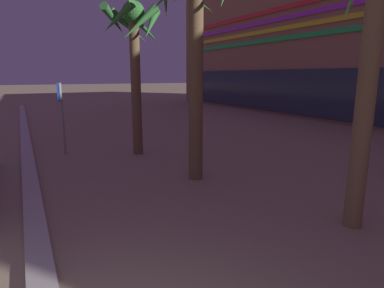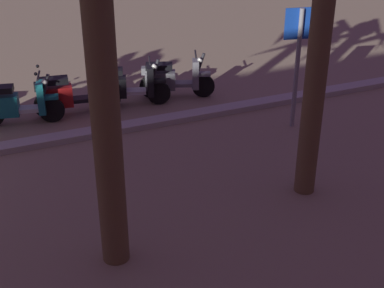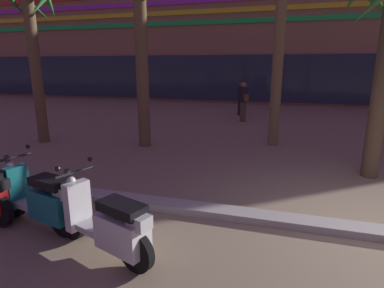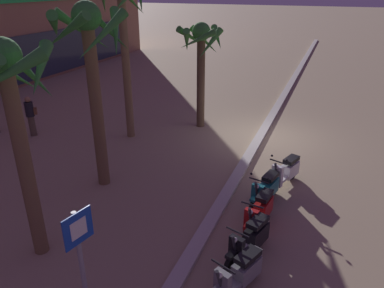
# 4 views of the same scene
# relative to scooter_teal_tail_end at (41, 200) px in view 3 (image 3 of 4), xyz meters

# --- Properties ---
(mall_facade_backdrop) EXTENTS (46.59, 15.40, 10.58)m
(mall_facade_backdrop) POSITION_rel_scooter_teal_tail_end_xyz_m (-0.77, 24.09, 4.83)
(mall_facade_backdrop) COLOR #9E7051
(mall_facade_backdrop) RESTS_ON ground
(scooter_teal_tail_end) EXTENTS (1.70, 0.69, 1.17)m
(scooter_teal_tail_end) POSITION_rel_scooter_teal_tail_end_xyz_m (0.00, 0.00, 0.00)
(scooter_teal_tail_end) COLOR black
(scooter_teal_tail_end) RESTS_ON ground
(scooter_white_lead_nearest) EXTENTS (1.72, 0.82, 1.17)m
(scooter_white_lead_nearest) POSITION_rel_scooter_teal_tail_end_xyz_m (1.34, -0.37, -0.01)
(scooter_white_lead_nearest) COLOR black
(scooter_white_lead_nearest) RESTS_ON ground
(palm_tree_far_corner) EXTENTS (2.08, 2.06, 4.95)m
(palm_tree_far_corner) POSITION_rel_scooter_teal_tail_end_xyz_m (-3.98, 4.53, 3.27)
(palm_tree_far_corner) COLOR brown
(palm_tree_far_corner) RESTS_ON ground
(palm_tree_near_sign) EXTENTS (2.44, 2.46, 5.45)m
(palm_tree_near_sign) POSITION_rel_scooter_teal_tail_end_xyz_m (-0.65, 5.00, 3.61)
(palm_tree_near_sign) COLOR brown
(palm_tree_near_sign) RESTS_ON ground
(pedestrian_strolling_near_curb) EXTENTS (0.41, 0.44, 1.68)m
(pedestrian_strolling_near_curb) POSITION_rel_scooter_teal_tail_end_xyz_m (1.66, 10.03, 0.44)
(pedestrian_strolling_near_curb) COLOR brown
(pedestrian_strolling_near_curb) RESTS_ON ground
(pedestrian_by_palm_tree) EXTENTS (0.34, 0.34, 1.59)m
(pedestrian_by_palm_tree) POSITION_rel_scooter_teal_tail_end_xyz_m (1.31, 11.72, 0.38)
(pedestrian_by_palm_tree) COLOR black
(pedestrian_by_palm_tree) RESTS_ON ground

